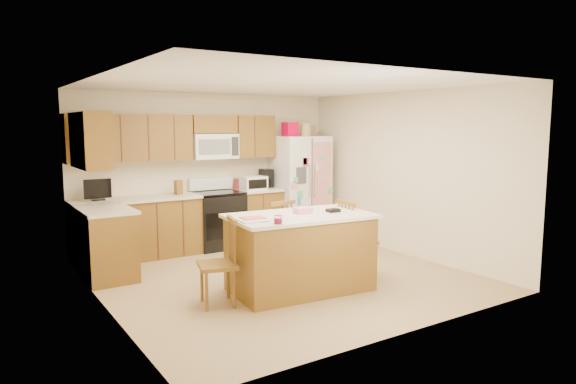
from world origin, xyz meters
TOP-DOWN VIEW (x-y plane):
  - ground at (0.00, 0.00)m, footprint 4.50×4.50m
  - room_shell at (0.00, 0.00)m, footprint 4.60×4.60m
  - cabinetry at (-0.98, 1.79)m, footprint 3.36×1.56m
  - stove at (0.00, 1.94)m, footprint 0.76×0.65m
  - refrigerator at (1.57, 1.87)m, footprint 0.90×0.79m
  - island at (-0.11, -0.61)m, footprint 1.78×1.14m
  - windsor_chair_left at (-1.15, -0.55)m, footprint 0.50×0.51m
  - windsor_chair_back at (-0.02, 0.10)m, footprint 0.49×0.47m
  - windsor_chair_right at (0.80, -0.55)m, footprint 0.46×0.48m

SIDE VIEW (x-z plane):
  - ground at x=0.00m, z-range 0.00..0.00m
  - windsor_chair_left at x=-1.15m, z-range -0.03..0.95m
  - island at x=-0.11m, z-range -0.04..0.98m
  - stove at x=0.00m, z-range -0.09..1.04m
  - windsor_chair_back at x=-0.02m, z-range -0.03..0.99m
  - windsor_chair_right at x=0.80m, z-range -0.03..0.99m
  - cabinetry at x=-0.98m, z-range -0.16..1.99m
  - refrigerator at x=1.57m, z-range -0.10..1.94m
  - room_shell at x=0.00m, z-range 0.18..2.70m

